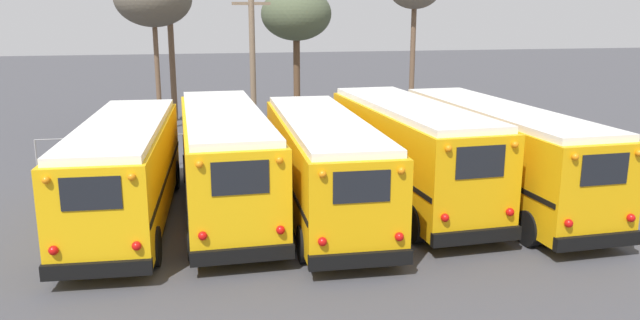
# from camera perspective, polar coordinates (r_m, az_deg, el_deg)

# --- Properties ---
(ground_plane) EXTENTS (160.00, 160.00, 0.00)m
(ground_plane) POSITION_cam_1_polar(r_m,az_deg,el_deg) (19.76, 0.36, -5.07)
(ground_plane) COLOR #424247
(school_bus_0) EXTENTS (3.01, 10.03, 3.11)m
(school_bus_0) POSITION_cam_1_polar(r_m,az_deg,el_deg) (19.54, -17.35, -0.72)
(school_bus_0) COLOR #EAAA0F
(school_bus_0) RESTS_ON ground
(school_bus_1) EXTENTS (2.70, 10.49, 3.27)m
(school_bus_1) POSITION_cam_1_polar(r_m,az_deg,el_deg) (19.88, -8.70, 0.24)
(school_bus_1) COLOR #EAAA0F
(school_bus_1) RESTS_ON ground
(school_bus_2) EXTENTS (2.91, 10.58, 3.09)m
(school_bus_2) POSITION_cam_1_polar(r_m,az_deg,el_deg) (19.52, 0.21, -0.16)
(school_bus_2) COLOR #E5A00C
(school_bus_2) RESTS_ON ground
(school_bus_3) EXTENTS (2.91, 9.72, 3.37)m
(school_bus_3) POSITION_cam_1_polar(r_m,az_deg,el_deg) (20.65, 8.09, 0.90)
(school_bus_3) COLOR #E5A00C
(school_bus_3) RESTS_ON ground
(school_bus_4) EXTENTS (2.79, 10.98, 3.22)m
(school_bus_4) POSITION_cam_1_polar(r_m,az_deg,el_deg) (21.64, 15.75, 0.87)
(school_bus_4) COLOR #E5A00C
(school_bus_4) RESTS_ON ground
(utility_pole) EXTENTS (1.80, 0.28, 7.54)m
(utility_pole) POSITION_cam_1_polar(r_m,az_deg,el_deg) (30.24, -6.18, 8.92)
(utility_pole) COLOR #75604C
(utility_pole) RESTS_ON ground
(bare_tree_3) EXTENTS (3.87, 3.87, 7.59)m
(bare_tree_3) POSITION_cam_1_polar(r_m,az_deg,el_deg) (35.10, -2.19, 13.11)
(bare_tree_3) COLOR brown
(bare_tree_3) RESTS_ON ground
(fence_line) EXTENTS (19.97, 0.06, 1.42)m
(fence_line) POSITION_cam_1_polar(r_m,az_deg,el_deg) (26.40, -3.01, 1.87)
(fence_line) COLOR #939399
(fence_line) RESTS_ON ground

